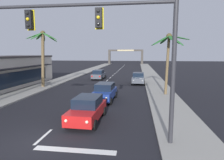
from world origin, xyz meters
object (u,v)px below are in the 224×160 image
at_px(town_gateway_arch, 126,55).
at_px(sedan_parked_nearest_kerb, 138,78).
at_px(sedan_oncoming_far, 99,75).
at_px(palm_right_second, 169,48).
at_px(traffic_signal_mast, 104,35).
at_px(sedan_third_in_queue, 105,92).
at_px(palm_left_second, 43,48).
at_px(sedan_lead_at_stop_bar, 87,109).

bearing_deg(town_gateway_arch, sedan_parked_nearest_kerb, -84.26).
distance_m(sedan_oncoming_far, sedan_parked_nearest_kerb, 8.01).
distance_m(sedan_oncoming_far, palm_right_second, 16.13).
xyz_separation_m(traffic_signal_mast, sedan_third_in_queue, (-1.51, 8.71, -4.60)).
xyz_separation_m(sedan_parked_nearest_kerb, palm_left_second, (-12.46, -5.07, 4.35)).
xyz_separation_m(sedan_lead_at_stop_bar, palm_right_second, (6.53, 8.97, 4.28)).
xyz_separation_m(palm_left_second, town_gateway_arch, (7.25, 56.96, -1.17)).
bearing_deg(sedan_oncoming_far, sedan_parked_nearest_kerb, -30.06).
distance_m(sedan_lead_at_stop_bar, sedan_oncoming_far, 21.14).
distance_m(palm_left_second, town_gateway_arch, 57.43).
relative_size(sedan_parked_nearest_kerb, town_gateway_arch, 0.31).
distance_m(sedan_lead_at_stop_bar, town_gateway_arch, 68.82).
height_order(traffic_signal_mast, sedan_third_in_queue, traffic_signal_mast).
distance_m(traffic_signal_mast, sedan_lead_at_stop_bar, 5.66).
relative_size(sedan_third_in_queue, palm_right_second, 0.68).
height_order(sedan_lead_at_stop_bar, palm_right_second, palm_right_second).
height_order(traffic_signal_mast, palm_left_second, traffic_signal_mast).
distance_m(traffic_signal_mast, sedan_parked_nearest_kerb, 20.28).
height_order(sedan_oncoming_far, town_gateway_arch, town_gateway_arch).
bearing_deg(traffic_signal_mast, sedan_oncoming_far, 102.34).
xyz_separation_m(sedan_third_in_queue, sedan_oncoming_far, (-3.67, 14.98, 0.00)).
relative_size(traffic_signal_mast, sedan_third_in_queue, 2.43).
distance_m(palm_right_second, town_gateway_arch, 60.34).
bearing_deg(palm_left_second, traffic_signal_mast, -53.75).
height_order(sedan_third_in_queue, palm_right_second, palm_right_second).
relative_size(sedan_third_in_queue, town_gateway_arch, 0.31).
distance_m(traffic_signal_mast, palm_right_second, 12.77).
distance_m(sedan_parked_nearest_kerb, town_gateway_arch, 52.24).
bearing_deg(town_gateway_arch, sedan_third_in_queue, -88.22).
distance_m(sedan_third_in_queue, sedan_oncoming_far, 15.42).
relative_size(traffic_signal_mast, sedan_parked_nearest_kerb, 2.44).
bearing_deg(sedan_parked_nearest_kerb, sedan_third_in_queue, -106.57).
height_order(sedan_third_in_queue, sedan_oncoming_far, same).
bearing_deg(town_gateway_arch, palm_right_second, -82.08).
relative_size(sedan_oncoming_far, palm_right_second, 0.67).
bearing_deg(sedan_oncoming_far, town_gateway_arch, 87.94).
bearing_deg(sedan_lead_at_stop_bar, sedan_parked_nearest_kerb, 78.49).
relative_size(sedan_oncoming_far, palm_left_second, 0.60).
bearing_deg(traffic_signal_mast, sedan_parked_nearest_kerb, 84.92).
xyz_separation_m(sedan_parked_nearest_kerb, town_gateway_arch, (-5.21, 51.88, 3.18)).
bearing_deg(palm_left_second, sedan_oncoming_far, 58.68).
bearing_deg(sedan_third_in_queue, palm_left_second, 147.35).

